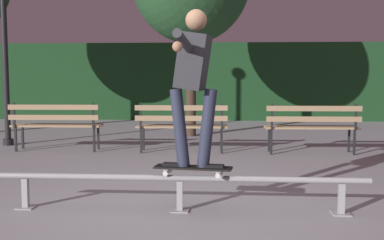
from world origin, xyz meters
TOP-DOWN VIEW (x-y plane):
  - ground_plane at (0.00, 0.00)m, footprint 90.00×90.00m
  - hedge_backdrop at (0.00, 10.10)m, footprint 24.00×1.20m
  - grind_rail at (0.00, 0.02)m, footprint 3.78×0.18m
  - skateboard at (0.13, 0.02)m, footprint 0.80×0.30m
  - skateboarder at (0.14, 0.02)m, footprint 0.63×1.40m
  - park_bench_leftmost at (-2.57, 3.62)m, footprint 1.61×0.47m
  - park_bench_left_center at (-0.31, 3.62)m, footprint 1.61×0.47m
  - park_bench_right_center at (1.94, 3.62)m, footprint 1.61×0.47m
  - lamp_post_left at (-3.76, 4.28)m, footprint 0.32×0.32m

SIDE VIEW (x-z plane):
  - ground_plane at x=0.00m, z-range 0.00..0.00m
  - grind_rail at x=0.00m, z-range 0.10..0.47m
  - skateboard at x=0.13m, z-range 0.40..0.49m
  - park_bench_leftmost at x=-2.57m, z-range 0.10..0.98m
  - park_bench_left_center at x=-0.31m, z-range 0.10..0.98m
  - park_bench_right_center at x=1.94m, z-range 0.10..0.98m
  - hedge_backdrop at x=0.00m, z-range 0.00..2.30m
  - skateboarder at x=0.14m, z-range 0.60..2.16m
  - lamp_post_left at x=-3.76m, z-range 0.53..4.43m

